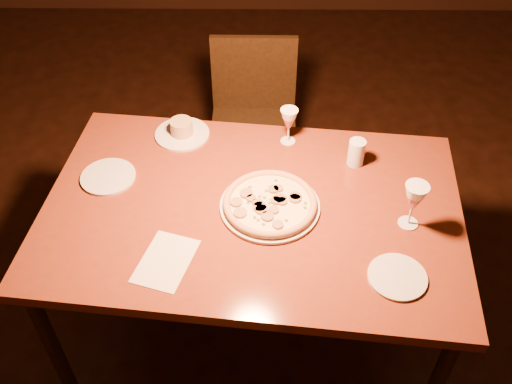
{
  "coord_description": "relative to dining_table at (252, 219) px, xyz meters",
  "views": [
    {
      "loc": [
        0.03,
        -1.24,
        2.33
      ],
      "look_at": [
        0.01,
        0.29,
        0.85
      ],
      "focal_mm": 40.0,
      "sensor_mm": 36.0,
      "label": 1
    }
  ],
  "objects": [
    {
      "name": "ramekin_saucer",
      "position": [
        -0.3,
        0.42,
        0.1
      ],
      "size": [
        0.23,
        0.23,
        0.07
      ],
      "color": "silver",
      "rests_on": "dining_table"
    },
    {
      "name": "side_plate_left",
      "position": [
        -0.56,
        0.15,
        0.08
      ],
      "size": [
        0.21,
        0.21,
        0.01
      ],
      "primitive_type": "cylinder",
      "color": "silver",
      "rests_on": "dining_table"
    },
    {
      "name": "wine_glass_right",
      "position": [
        0.56,
        -0.08,
        0.17
      ],
      "size": [
        0.08,
        0.08,
        0.19
      ],
      "primitive_type": null,
      "color": "#CC5D55",
      "rests_on": "dining_table"
    },
    {
      "name": "water_tumbler",
      "position": [
        0.41,
        0.25,
        0.13
      ],
      "size": [
        0.07,
        0.07,
        0.11
      ],
      "primitive_type": "cylinder",
      "color": "silver",
      "rests_on": "dining_table"
    },
    {
      "name": "wine_glass_far",
      "position": [
        0.14,
        0.38,
        0.15
      ],
      "size": [
        0.07,
        0.07,
        0.16
      ],
      "primitive_type": null,
      "color": "#CC5D55",
      "rests_on": "dining_table"
    },
    {
      "name": "dining_table",
      "position": [
        0.0,
        0.0,
        0.0
      ],
      "size": [
        1.64,
        1.15,
        0.83
      ],
      "rotation": [
        0.0,
        0.0,
        -0.11
      ],
      "color": "maroon",
      "rests_on": "floor"
    },
    {
      "name": "side_plate_near",
      "position": [
        0.48,
        -0.33,
        0.08
      ],
      "size": [
        0.2,
        0.2,
        0.01
      ],
      "primitive_type": "cylinder",
      "color": "silver",
      "rests_on": "dining_table"
    },
    {
      "name": "menu_card",
      "position": [
        -0.29,
        -0.26,
        0.07
      ],
      "size": [
        0.22,
        0.27,
        0.0
      ],
      "primitive_type": "cube",
      "rotation": [
        0.0,
        0.0,
        -0.3
      ],
      "color": "silver",
      "rests_on": "dining_table"
    },
    {
      "name": "floor",
      "position": [
        0.0,
        -0.24,
        -0.75
      ],
      "size": [
        7.0,
        7.0,
        0.0
      ],
      "primitive_type": "plane",
      "color": "black",
      "rests_on": "ground"
    },
    {
      "name": "chair_far",
      "position": [
        -0.01,
        0.96,
        -0.24
      ],
      "size": [
        0.45,
        0.45,
        0.92
      ],
      "rotation": [
        0.0,
        0.0,
        -0.01
      ],
      "color": "black",
      "rests_on": "floor"
    },
    {
      "name": "pizza_plate",
      "position": [
        0.07,
        -0.01,
        0.09
      ],
      "size": [
        0.37,
        0.37,
        0.04
      ],
      "color": "silver",
      "rests_on": "dining_table"
    }
  ]
}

